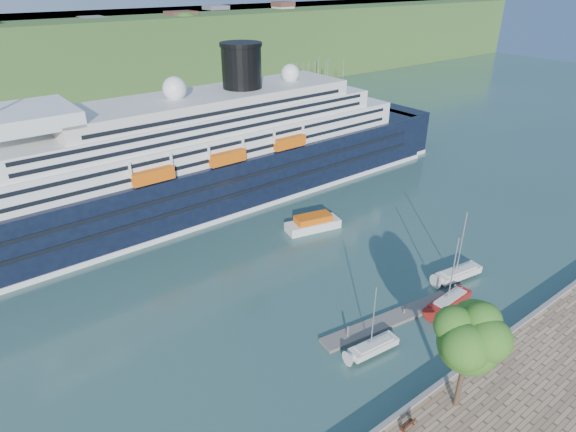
# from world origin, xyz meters

# --- Properties ---
(ground) EXTENTS (400.00, 400.00, 0.00)m
(ground) POSITION_xyz_m (0.00, 0.00, 0.00)
(ground) COLOR #2C4E4B
(ground) RESTS_ON ground
(far_hillside) EXTENTS (400.00, 50.00, 24.00)m
(far_hillside) POSITION_xyz_m (0.00, 145.00, 12.00)
(far_hillside) COLOR #2A5220
(far_hillside) RESTS_ON ground
(quay_coping) EXTENTS (220.00, 0.50, 0.30)m
(quay_coping) POSITION_xyz_m (0.00, -0.20, 1.15)
(quay_coping) COLOR slate
(quay_coping) RESTS_ON promenade
(cruise_ship) EXTENTS (115.12, 17.82, 25.82)m
(cruise_ship) POSITION_xyz_m (-6.24, 50.77, 12.91)
(cruise_ship) COLOR black
(cruise_ship) RESTS_ON ground
(park_bench) EXTENTS (1.52, 0.67, 0.96)m
(park_bench) POSITION_xyz_m (-11.86, -1.47, 1.48)
(park_bench) COLOR #402012
(park_bench) RESTS_ON promenade
(promenade_tree) EXTENTS (6.97, 6.97, 11.55)m
(promenade_tree) POSITION_xyz_m (-6.48, -2.48, 6.77)
(promenade_tree) COLOR #225616
(promenade_tree) RESTS_ON promenade
(floating_pontoon) EXTENTS (18.16, 4.71, 0.40)m
(floating_pontoon) POSITION_xyz_m (-1.33, 9.72, 0.20)
(floating_pontoon) COLOR slate
(floating_pontoon) RESTS_ON ground
(sailboat_white_near) EXTENTS (6.35, 2.35, 8.02)m
(sailboat_white_near) POSITION_xyz_m (-6.67, 7.33, 4.01)
(sailboat_white_near) COLOR silver
(sailboat_white_near) RESTS_ON ground
(sailboat_red) EXTENTS (7.22, 2.33, 9.21)m
(sailboat_red) POSITION_xyz_m (6.07, 7.24, 4.60)
(sailboat_red) COLOR maroon
(sailboat_red) RESTS_ON ground
(sailboat_white_far) EXTENTS (7.45, 3.04, 9.35)m
(sailboat_white_far) POSITION_xyz_m (11.98, 10.15, 4.67)
(sailboat_white_far) COLOR silver
(sailboat_white_far) RESTS_ON ground
(tender_launch) EXTENTS (9.01, 4.78, 2.37)m
(tender_launch) POSITION_xyz_m (5.84, 32.05, 1.18)
(tender_launch) COLOR #DA590C
(tender_launch) RESTS_ON ground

